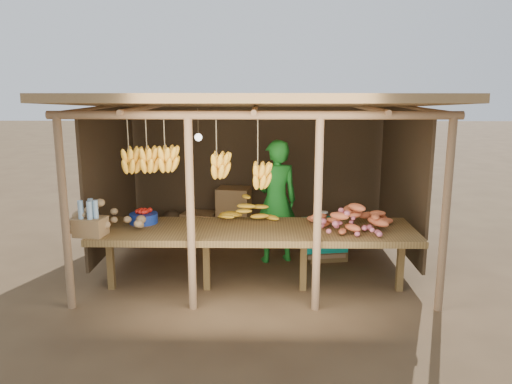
{
  "coord_description": "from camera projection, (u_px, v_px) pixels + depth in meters",
  "views": [
    {
      "loc": [
        0.1,
        -6.81,
        2.5
      ],
      "look_at": [
        0.0,
        0.0,
        1.05
      ],
      "focal_mm": 35.0,
      "sensor_mm": 36.0,
      "label": 1
    }
  ],
  "objects": [
    {
      "name": "carton_stack",
      "position": [
        222.0,
        217.0,
        8.29
      ],
      "size": [
        1.18,
        0.52,
        0.84
      ],
      "color": "olive",
      "rests_on": "ground"
    },
    {
      "name": "stall_structure",
      "position": [
        249.0,
        130.0,
        6.77
      ],
      "size": [
        4.7,
        3.5,
        2.43
      ],
      "color": "#946F4C",
      "rests_on": "ground"
    },
    {
      "name": "bottle_box",
      "position": [
        90.0,
        222.0,
        5.76
      ],
      "size": [
        0.37,
        0.31,
        0.43
      ],
      "color": "olive",
      "rests_on": "counter"
    },
    {
      "name": "tomato_basin",
      "position": [
        144.0,
        217.0,
        6.31
      ],
      "size": [
        0.35,
        0.35,
        0.19
      ],
      "rotation": [
        0.0,
        0.0,
        -0.16
      ],
      "color": "navy",
      "rests_on": "counter"
    },
    {
      "name": "potato_heap",
      "position": [
        103.0,
        216.0,
        5.94
      ],
      "size": [
        1.2,
        0.93,
        0.37
      ],
      "primitive_type": null,
      "rotation": [
        0.0,
        0.0,
        -0.31
      ],
      "color": "#9C7C50",
      "rests_on": "counter"
    },
    {
      "name": "tarp_crate",
      "position": [
        325.0,
        238.0,
        7.35
      ],
      "size": [
        0.7,
        0.63,
        0.74
      ],
      "color": "brown",
      "rests_on": "ground"
    },
    {
      "name": "vendor",
      "position": [
        276.0,
        201.0,
        7.12
      ],
      "size": [
        0.74,
        0.59,
        1.77
      ],
      "primitive_type": "imported",
      "rotation": [
        0.0,
        0.0,
        3.42
      ],
      "color": "#1B7D23",
      "rests_on": "ground"
    },
    {
      "name": "counter",
      "position": [
        255.0,
        233.0,
        6.1
      ],
      "size": [
        3.9,
        1.05,
        0.8
      ],
      "color": "brown",
      "rests_on": "ground"
    },
    {
      "name": "ground",
      "position": [
        256.0,
        263.0,
        7.18
      ],
      "size": [
        60.0,
        60.0,
        0.0
      ],
      "primitive_type": "plane",
      "color": "brown",
      "rests_on": "ground"
    },
    {
      "name": "banana_pile",
      "position": [
        247.0,
        208.0,
        6.38
      ],
      "size": [
        0.75,
        0.58,
        0.35
      ],
      "primitive_type": null,
      "rotation": [
        0.0,
        0.0,
        0.32
      ],
      "color": "gold",
      "rests_on": "counter"
    },
    {
      "name": "onion_heap",
      "position": [
        348.0,
        219.0,
        5.84
      ],
      "size": [
        0.81,
        0.59,
        0.35
      ],
      "primitive_type": null,
      "rotation": [
        0.0,
        0.0,
        -0.23
      ],
      "color": "#CA6272",
      "rests_on": "counter"
    },
    {
      "name": "sweet_potato_heap",
      "position": [
        354.0,
        214.0,
        6.04
      ],
      "size": [
        1.19,
        0.9,
        0.36
      ],
      "primitive_type": null,
      "rotation": [
        0.0,
        0.0,
        0.27
      ],
      "color": "#C65C33",
      "rests_on": "counter"
    },
    {
      "name": "burlap_sacks",
      "position": [
        161.0,
        224.0,
        8.33
      ],
      "size": [
        0.79,
        0.42,
        0.56
      ],
      "color": "#40301D",
      "rests_on": "ground"
    }
  ]
}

